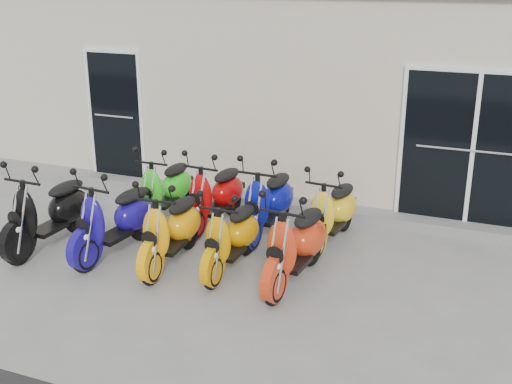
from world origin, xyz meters
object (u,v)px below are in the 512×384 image
(scooter_back_red, at_px, (215,186))
(scooter_back_blue, at_px, (268,193))
(scooter_front_red, at_px, (296,234))
(scooter_front_black, at_px, (47,202))
(scooter_front_orange_b, at_px, (231,227))
(scooter_back_green, at_px, (165,180))
(scooter_back_yellow, at_px, (333,203))
(scooter_front_blue, at_px, (114,209))
(scooter_front_orange_a, at_px, (171,220))

(scooter_back_red, height_order, scooter_back_blue, scooter_back_blue)
(scooter_front_red, bearing_deg, scooter_back_blue, 128.01)
(scooter_front_black, bearing_deg, scooter_front_red, 5.88)
(scooter_front_orange_b, xyz_separation_m, scooter_back_green, (-1.64, 1.25, 0.02))
(scooter_back_blue, bearing_deg, scooter_front_black, -149.05)
(scooter_front_red, bearing_deg, scooter_back_yellow, 90.42)
(scooter_front_black, xyz_separation_m, scooter_back_yellow, (3.48, 1.53, -0.06))
(scooter_back_red, distance_m, scooter_back_yellow, 1.74)
(scooter_front_blue, height_order, scooter_back_blue, scooter_front_blue)
(scooter_front_blue, distance_m, scooter_back_yellow, 2.89)
(scooter_front_black, bearing_deg, scooter_back_red, 42.60)
(scooter_front_orange_a, relative_size, scooter_front_red, 0.96)
(scooter_front_red, bearing_deg, scooter_front_black, -171.49)
(scooter_front_black, xyz_separation_m, scooter_front_blue, (0.95, 0.13, -0.02))
(scooter_front_black, bearing_deg, scooter_front_orange_a, 5.90)
(scooter_back_yellow, bearing_deg, scooter_front_red, -88.47)
(scooter_front_orange_b, height_order, scooter_back_red, scooter_back_red)
(scooter_front_black, xyz_separation_m, scooter_back_green, (0.91, 1.52, -0.05))
(scooter_front_orange_a, height_order, scooter_back_red, scooter_back_red)
(scooter_back_red, relative_size, scooter_back_blue, 0.98)
(scooter_back_green, height_order, scooter_back_red, scooter_back_red)
(scooter_front_black, distance_m, scooter_front_red, 3.40)
(scooter_front_red, xyz_separation_m, scooter_back_green, (-2.48, 1.28, -0.04))
(scooter_front_black, height_order, scooter_back_blue, scooter_front_black)
(scooter_front_black, xyz_separation_m, scooter_back_blue, (2.57, 1.48, -0.02))
(scooter_front_blue, distance_m, scooter_front_orange_b, 1.60)
(scooter_front_black, bearing_deg, scooter_back_yellow, 25.54)
(scooter_front_blue, bearing_deg, scooter_back_green, 97.92)
(scooter_front_black, distance_m, scooter_back_green, 1.77)
(scooter_back_green, bearing_deg, scooter_back_red, -2.26)
(scooter_back_blue, xyz_separation_m, scooter_back_yellow, (0.91, 0.05, -0.04))
(scooter_front_blue, xyz_separation_m, scooter_back_green, (-0.05, 1.39, -0.04))
(scooter_back_green, bearing_deg, scooter_front_orange_b, -38.11)
(scooter_front_blue, bearing_deg, scooter_back_yellow, 34.98)
(scooter_front_orange_a, xyz_separation_m, scooter_front_red, (1.61, 0.11, 0.02))
(scooter_front_blue, xyz_separation_m, scooter_back_yellow, (2.52, 1.40, -0.04))
(scooter_front_red, height_order, scooter_back_red, scooter_front_red)
(scooter_front_orange_b, bearing_deg, scooter_back_red, 123.75)
(scooter_front_orange_a, xyz_separation_m, scooter_back_green, (-0.87, 1.39, -0.02))
(scooter_front_red, bearing_deg, scooter_front_orange_a, -171.51)
(scooter_front_orange_a, bearing_deg, scooter_back_red, 88.28)
(scooter_front_blue, distance_m, scooter_front_red, 2.44)
(scooter_back_red, bearing_deg, scooter_back_green, -177.34)
(scooter_front_orange_b, height_order, scooter_back_green, scooter_back_green)
(scooter_front_blue, relative_size, scooter_front_orange_a, 1.04)
(scooter_front_red, distance_m, scooter_back_green, 2.79)
(scooter_front_orange_b, bearing_deg, scooter_front_black, -173.47)
(scooter_front_blue, height_order, scooter_front_orange_b, scooter_front_blue)
(scooter_front_orange_b, relative_size, scooter_back_blue, 0.91)
(scooter_front_orange_b, height_order, scooter_back_yellow, scooter_back_yellow)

